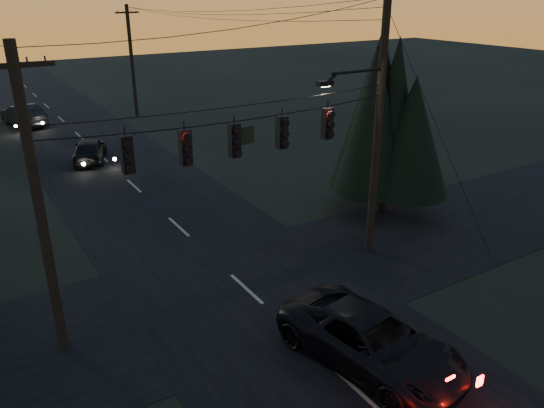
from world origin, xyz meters
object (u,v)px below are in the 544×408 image
suv_near (371,340)px  utility_pole_right (368,251)px  utility_pole_left (64,347)px  utility_pole_far_r (137,116)px  sedan_oncoming_b (23,115)px  evergreen_right (388,123)px  sedan_oncoming_a (90,150)px

suv_near → utility_pole_right: bearing=38.6°
utility_pole_left → utility_pole_far_r: (11.50, 28.00, 0.00)m
sedan_oncoming_b → utility_pole_left: bearing=70.2°
utility_pole_right → evergreen_right: size_ratio=1.40×
utility_pole_left → sedan_oncoming_b: size_ratio=1.73×
utility_pole_left → sedan_oncoming_b: bearing=83.6°
evergreen_right → suv_near: size_ratio=1.33×
utility_pole_left → sedan_oncoming_a: utility_pole_left is taller
utility_pole_left → evergreen_right: 15.48m
sedan_oncoming_b → evergreen_right: bearing=99.9°
utility_pole_far_r → sedan_oncoming_a: (-6.30, -10.45, 0.71)m
utility_pole_left → evergreen_right: size_ratio=1.19×
utility_pole_left → sedan_oncoming_a: size_ratio=2.04×
utility_pole_left → sedan_oncoming_b: (3.25, 29.12, 0.81)m
utility_pole_far_r → sedan_oncoming_a: bearing=-121.1°
utility_pole_right → utility_pole_far_r: bearing=90.0°
utility_pole_left → suv_near: size_ratio=1.58×
utility_pole_left → sedan_oncoming_a: (5.20, 17.55, 0.71)m
suv_near → sedan_oncoming_b: 34.48m
sedan_oncoming_a → sedan_oncoming_b: size_ratio=0.85×
evergreen_right → sedan_oncoming_a: evergreen_right is taller
utility_pole_right → sedan_oncoming_b: 30.28m
suv_near → sedan_oncoming_b: bearing=86.1°
sedan_oncoming_a → sedan_oncoming_b: (-1.95, 11.57, 0.10)m
suv_near → sedan_oncoming_a: (-1.78, 22.70, -0.04)m
sedan_oncoming_b → utility_pole_far_r: bearing=158.8°
utility_pole_right → sedan_oncoming_a: size_ratio=2.40×
utility_pole_right → sedan_oncoming_b: (-8.25, 29.12, 0.81)m
sedan_oncoming_a → sedan_oncoming_b: 11.74m
sedan_oncoming_a → utility_pole_far_r: bearing=-101.3°
utility_pole_right → sedan_oncoming_b: bearing=105.8°
sedan_oncoming_a → sedan_oncoming_b: bearing=-60.6°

